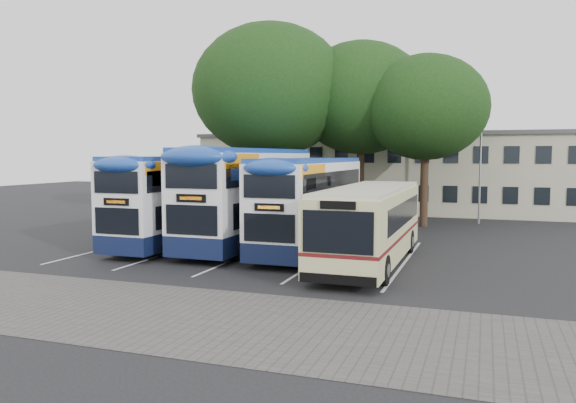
{
  "coord_description": "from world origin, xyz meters",
  "views": [
    {
      "loc": [
        6.35,
        -18.5,
        4.5
      ],
      "look_at": [
        -1.94,
        5.0,
        2.42
      ],
      "focal_mm": 35.0,
      "sensor_mm": 36.0,
      "label": 1
    }
  ],
  "objects_px": {
    "tree_right": "(426,108)",
    "bus_dd_mid": "(249,192)",
    "tree_left": "(270,90)",
    "tree_mid": "(361,98)",
    "lamp_post": "(481,146)",
    "bus_dd_left": "(182,196)",
    "bus_single": "(370,220)",
    "bus_dd_right": "(310,200)"
  },
  "relations": [
    {
      "from": "tree_right",
      "to": "bus_dd_mid",
      "type": "xyz_separation_m",
      "value": [
        -7.39,
        -10.53,
        -4.78
      ]
    },
    {
      "from": "tree_left",
      "to": "bus_dd_mid",
      "type": "bearing_deg",
      "value": -74.84
    },
    {
      "from": "tree_right",
      "to": "tree_mid",
      "type": "bearing_deg",
      "value": 161.61
    },
    {
      "from": "bus_dd_mid",
      "to": "lamp_post",
      "type": "bearing_deg",
      "value": 50.74
    },
    {
      "from": "tree_left",
      "to": "tree_right",
      "type": "distance_m",
      "value": 10.14
    },
    {
      "from": "tree_mid",
      "to": "bus_dd_mid",
      "type": "height_order",
      "value": "tree_mid"
    },
    {
      "from": "bus_dd_left",
      "to": "bus_single",
      "type": "distance_m",
      "value": 10.13
    },
    {
      "from": "bus_single",
      "to": "bus_dd_right",
      "type": "bearing_deg",
      "value": 146.65
    },
    {
      "from": "bus_dd_left",
      "to": "bus_single",
      "type": "bearing_deg",
      "value": -11.1
    },
    {
      "from": "bus_dd_right",
      "to": "bus_dd_left",
      "type": "bearing_deg",
      "value": -178.21
    },
    {
      "from": "lamp_post",
      "to": "bus_dd_left",
      "type": "relative_size",
      "value": 0.85
    },
    {
      "from": "tree_left",
      "to": "tree_right",
      "type": "relative_size",
      "value": 1.23
    },
    {
      "from": "lamp_post",
      "to": "tree_right",
      "type": "bearing_deg",
      "value": -142.44
    },
    {
      "from": "bus_dd_left",
      "to": "bus_dd_right",
      "type": "xyz_separation_m",
      "value": [
        6.65,
        0.21,
        -0.05
      ]
    },
    {
      "from": "bus_single",
      "to": "bus_dd_mid",
      "type": "bearing_deg",
      "value": 157.98
    },
    {
      "from": "lamp_post",
      "to": "bus_single",
      "type": "height_order",
      "value": "lamp_post"
    },
    {
      "from": "tree_mid",
      "to": "tree_right",
      "type": "height_order",
      "value": "tree_mid"
    },
    {
      "from": "tree_left",
      "to": "bus_single",
      "type": "bearing_deg",
      "value": -53.31
    },
    {
      "from": "lamp_post",
      "to": "bus_single",
      "type": "distance_m",
      "value": 16.56
    },
    {
      "from": "lamp_post",
      "to": "bus_single",
      "type": "bearing_deg",
      "value": -104.55
    },
    {
      "from": "tree_left",
      "to": "bus_single",
      "type": "xyz_separation_m",
      "value": [
        9.21,
        -12.37,
        -6.96
      ]
    },
    {
      "from": "tree_left",
      "to": "tree_mid",
      "type": "relative_size",
      "value": 1.09
    },
    {
      "from": "lamp_post",
      "to": "tree_left",
      "type": "height_order",
      "value": "tree_left"
    },
    {
      "from": "tree_right",
      "to": "bus_dd_left",
      "type": "bearing_deg",
      "value": -133.65
    },
    {
      "from": "bus_single",
      "to": "tree_right",
      "type": "bearing_deg",
      "value": 86.52
    },
    {
      "from": "lamp_post",
      "to": "tree_right",
      "type": "distance_m",
      "value": 4.75
    },
    {
      "from": "tree_right",
      "to": "bus_dd_right",
      "type": "distance_m",
      "value": 12.79
    },
    {
      "from": "bus_dd_mid",
      "to": "bus_single",
      "type": "height_order",
      "value": "bus_dd_mid"
    },
    {
      "from": "bus_dd_left",
      "to": "bus_dd_right",
      "type": "height_order",
      "value": "bus_dd_left"
    },
    {
      "from": "lamp_post",
      "to": "tree_left",
      "type": "relative_size",
      "value": 0.69
    },
    {
      "from": "bus_dd_mid",
      "to": "bus_dd_right",
      "type": "relative_size",
      "value": 1.1
    },
    {
      "from": "tree_mid",
      "to": "bus_dd_right",
      "type": "height_order",
      "value": "tree_mid"
    },
    {
      "from": "tree_left",
      "to": "bus_single",
      "type": "distance_m",
      "value": 16.92
    },
    {
      "from": "bus_dd_left",
      "to": "tree_mid",
      "type": "bearing_deg",
      "value": 63.46
    },
    {
      "from": "bus_dd_left",
      "to": "bus_single",
      "type": "xyz_separation_m",
      "value": [
        9.92,
        -1.95,
        -0.63
      ]
    },
    {
      "from": "lamp_post",
      "to": "tree_mid",
      "type": "xyz_separation_m",
      "value": [
        -7.66,
        -1.06,
        3.19
      ]
    },
    {
      "from": "tree_right",
      "to": "bus_dd_right",
      "type": "bearing_deg",
      "value": -110.27
    },
    {
      "from": "tree_mid",
      "to": "bus_dd_mid",
      "type": "bearing_deg",
      "value": -104.08
    },
    {
      "from": "tree_left",
      "to": "tree_right",
      "type": "height_order",
      "value": "tree_left"
    },
    {
      "from": "lamp_post",
      "to": "tree_right",
      "type": "height_order",
      "value": "tree_right"
    },
    {
      "from": "tree_left",
      "to": "bus_dd_left",
      "type": "xyz_separation_m",
      "value": [
        -0.71,
        -10.42,
        -6.33
      ]
    },
    {
      "from": "lamp_post",
      "to": "bus_dd_right",
      "type": "bearing_deg",
      "value": -118.48
    }
  ]
}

